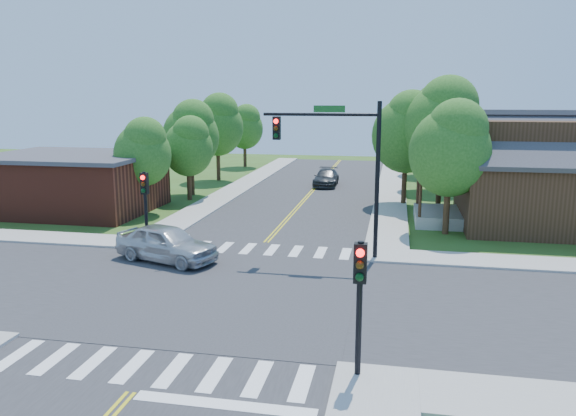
% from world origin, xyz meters
% --- Properties ---
extents(ground, '(100.00, 100.00, 0.00)m').
position_xyz_m(ground, '(0.00, 0.00, 0.00)').
color(ground, '#365219').
rests_on(ground, ground).
extents(road_ns, '(10.00, 90.00, 0.04)m').
position_xyz_m(road_ns, '(0.00, 0.00, 0.02)').
color(road_ns, '#2D2D30').
rests_on(road_ns, ground).
extents(road_ew, '(90.00, 10.00, 0.04)m').
position_xyz_m(road_ew, '(0.00, 0.00, 0.03)').
color(road_ew, '#2D2D30').
rests_on(road_ew, ground).
extents(intersection_patch, '(10.20, 10.20, 0.06)m').
position_xyz_m(intersection_patch, '(0.00, 0.00, 0.00)').
color(intersection_patch, '#2D2D30').
rests_on(intersection_patch, ground).
extents(sidewalk_ne, '(40.00, 40.00, 0.14)m').
position_xyz_m(sidewalk_ne, '(15.82, 15.82, 0.07)').
color(sidewalk_ne, '#9E9B93').
rests_on(sidewalk_ne, ground).
extents(sidewalk_nw, '(40.00, 40.00, 0.14)m').
position_xyz_m(sidewalk_nw, '(-15.82, 15.82, 0.07)').
color(sidewalk_nw, '#9E9B93').
rests_on(sidewalk_nw, ground).
extents(crosswalk_north, '(8.85, 2.00, 0.01)m').
position_xyz_m(crosswalk_north, '(0.00, 6.20, 0.05)').
color(crosswalk_north, white).
rests_on(crosswalk_north, ground).
extents(crosswalk_south, '(8.85, 2.00, 0.01)m').
position_xyz_m(crosswalk_south, '(0.00, -6.20, 0.05)').
color(crosswalk_south, white).
rests_on(crosswalk_south, ground).
extents(centerline, '(0.30, 90.00, 0.01)m').
position_xyz_m(centerline, '(0.00, 0.00, 0.05)').
color(centerline, yellow).
rests_on(centerline, ground).
extents(stop_bar, '(4.60, 0.45, 0.09)m').
position_xyz_m(stop_bar, '(2.50, -7.60, 0.00)').
color(stop_bar, white).
rests_on(stop_bar, ground).
extents(signal_mast_ne, '(5.30, 0.42, 7.20)m').
position_xyz_m(signal_mast_ne, '(3.91, 5.59, 4.85)').
color(signal_mast_ne, black).
rests_on(signal_mast_ne, ground).
extents(signal_pole_se, '(0.34, 0.42, 3.80)m').
position_xyz_m(signal_pole_se, '(5.60, -5.62, 2.66)').
color(signal_pole_se, black).
rests_on(signal_pole_se, ground).
extents(signal_pole_nw, '(0.34, 0.42, 3.80)m').
position_xyz_m(signal_pole_nw, '(-5.60, 5.58, 2.66)').
color(signal_pole_nw, black).
rests_on(signal_pole_nw, ground).
extents(house_ne, '(13.05, 8.80, 7.11)m').
position_xyz_m(house_ne, '(15.11, 14.23, 3.33)').
color(house_ne, '#352212').
rests_on(house_ne, ground).
extents(building_nw, '(10.40, 8.40, 3.73)m').
position_xyz_m(building_nw, '(-14.20, 13.20, 1.88)').
color(building_nw, maroon).
rests_on(building_nw, ground).
extents(tree_e_a, '(4.30, 4.09, 7.31)m').
position_xyz_m(tree_e_a, '(9.26, 11.26, 4.79)').
color(tree_e_a, '#382314').
rests_on(tree_e_a, ground).
extents(tree_e_b, '(5.13, 4.87, 8.71)m').
position_xyz_m(tree_e_b, '(9.29, 17.90, 5.71)').
color(tree_e_b, '#382314').
rests_on(tree_e_b, ground).
extents(tree_e_c, '(4.84, 4.60, 8.23)m').
position_xyz_m(tree_e_c, '(9.40, 25.91, 5.39)').
color(tree_e_c, '#382314').
rests_on(tree_e_c, ground).
extents(tree_e_d, '(4.95, 4.70, 8.42)m').
position_xyz_m(tree_e_d, '(9.45, 34.58, 5.52)').
color(tree_e_d, '#382314').
rests_on(tree_e_d, ground).
extents(tree_w_a, '(3.61, 3.43, 6.15)m').
position_xyz_m(tree_w_a, '(-9.25, 13.33, 4.02)').
color(tree_w_a, '#382314').
rests_on(tree_w_a, ground).
extents(tree_w_b, '(4.22, 4.01, 7.18)m').
position_xyz_m(tree_w_b, '(-8.62, 20.17, 4.70)').
color(tree_w_b, '#382314').
rests_on(tree_w_b, ground).
extents(tree_w_c, '(4.50, 4.28, 7.66)m').
position_xyz_m(tree_w_c, '(-8.96, 27.61, 5.02)').
color(tree_w_c, '#382314').
rests_on(tree_w_c, ground).
extents(tree_w_d, '(3.85, 3.65, 6.54)m').
position_xyz_m(tree_w_d, '(-9.16, 37.24, 4.28)').
color(tree_w_d, '#382314').
rests_on(tree_w_d, ground).
extents(tree_house, '(4.60, 4.37, 7.82)m').
position_xyz_m(tree_house, '(7.06, 19.17, 5.12)').
color(tree_house, '#382314').
rests_on(tree_house, ground).
extents(tree_bldg, '(3.56, 3.39, 6.06)m').
position_xyz_m(tree_bldg, '(-8.11, 18.22, 3.96)').
color(tree_bldg, '#382314').
rests_on(tree_bldg, ground).
extents(car_silver, '(4.89, 6.10, 1.68)m').
position_xyz_m(car_silver, '(-3.68, 3.50, 0.84)').
color(car_silver, silver).
rests_on(car_silver, ground).
extents(car_dgrey, '(2.09, 4.72, 1.34)m').
position_xyz_m(car_dgrey, '(0.73, 26.27, 0.67)').
color(car_dgrey, '#2D2F32').
rests_on(car_dgrey, ground).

